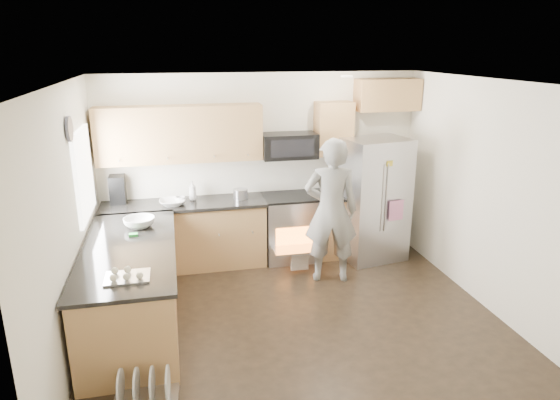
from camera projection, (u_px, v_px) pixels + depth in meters
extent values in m
plane|color=black|center=(295.00, 318.00, 5.62)|extent=(4.50, 4.50, 0.00)
cube|color=white|center=(262.00, 166.00, 7.10)|extent=(4.50, 0.04, 2.60)
cube|color=white|center=(369.00, 299.00, 3.37)|extent=(4.50, 0.04, 2.60)
cube|color=white|center=(69.00, 225.00, 4.77)|extent=(0.04, 4.00, 2.60)
cube|color=white|center=(487.00, 196.00, 5.70)|extent=(0.04, 4.00, 2.60)
cube|color=white|center=(298.00, 82.00, 4.85)|extent=(4.50, 4.00, 0.04)
cube|color=white|center=(84.00, 174.00, 5.63)|extent=(0.04, 1.00, 1.00)
cylinder|color=#FEE8CB|center=(347.00, 76.00, 6.07)|extent=(0.14, 0.14, 0.02)
cylinder|color=#474754|center=(69.00, 129.00, 4.95)|extent=(0.03, 0.26, 0.26)
cube|color=#A16F40|center=(186.00, 237.00, 6.84)|extent=(2.15, 0.60, 0.87)
cube|color=black|center=(184.00, 204.00, 6.70)|extent=(2.19, 0.64, 0.04)
cube|color=#A16F40|center=(333.00, 225.00, 7.28)|extent=(0.50, 0.60, 0.87)
cube|color=black|center=(335.00, 194.00, 7.13)|extent=(0.54, 0.64, 0.04)
cube|color=#A16F40|center=(180.00, 134.00, 6.56)|extent=(2.16, 0.33, 0.74)
cube|color=#A16F40|center=(334.00, 128.00, 6.99)|extent=(0.50, 0.33, 0.74)
cube|color=#A16F40|center=(387.00, 95.00, 7.02)|extent=(0.90, 0.33, 0.44)
imported|color=silver|center=(172.00, 203.00, 6.56)|extent=(0.33, 0.33, 0.08)
imported|color=silver|center=(193.00, 190.00, 6.78)|extent=(0.10, 0.10, 0.26)
imported|color=silver|center=(180.00, 201.00, 6.60)|extent=(0.13, 0.13, 0.11)
cylinder|color=#B7B7BC|center=(240.00, 194.00, 6.86)|extent=(0.20, 0.20, 0.13)
cube|color=black|center=(118.00, 189.00, 6.63)|extent=(0.20, 0.24, 0.38)
cylinder|color=#B7B7BC|center=(329.00, 188.00, 7.23)|extent=(0.11, 0.11, 0.09)
cube|color=#A16F40|center=(132.00, 289.00, 5.36)|extent=(0.90, 2.30, 0.87)
cube|color=black|center=(128.00, 249.00, 5.22)|extent=(0.96, 2.36, 0.04)
imported|color=silver|center=(139.00, 222.00, 5.78)|extent=(0.36, 0.36, 0.11)
cube|color=green|center=(133.00, 235.00, 5.51)|extent=(0.09, 0.07, 0.03)
cube|color=#B7B7BC|center=(127.00, 274.00, 4.50)|extent=(0.40, 0.30, 0.08)
cube|color=#B7B7BC|center=(291.00, 228.00, 7.12)|extent=(0.76, 0.62, 0.90)
cube|color=black|center=(291.00, 197.00, 6.99)|extent=(0.76, 0.60, 0.03)
cube|color=orange|center=(296.00, 239.00, 6.84)|extent=(0.56, 0.02, 0.34)
cube|color=#B7B7BC|center=(299.00, 249.00, 6.72)|extent=(0.70, 0.34, 0.03)
cube|color=white|center=(300.00, 260.00, 6.71)|extent=(0.24, 0.03, 0.28)
cube|color=black|center=(289.00, 146.00, 6.89)|extent=(0.76, 0.40, 0.34)
cube|color=#B7B7BC|center=(374.00, 200.00, 7.02)|extent=(0.95, 0.80, 1.73)
cylinder|color=#B7B7BC|center=(382.00, 198.00, 6.66)|extent=(0.02, 0.02, 0.94)
cylinder|color=#B7B7BC|center=(386.00, 198.00, 6.68)|extent=(0.02, 0.02, 0.94)
cube|color=pink|center=(396.00, 210.00, 6.77)|extent=(0.22, 0.05, 0.28)
cube|color=#8A96DD|center=(373.00, 178.00, 6.56)|extent=(0.17, 0.04, 0.21)
imported|color=gray|center=(331.00, 211.00, 6.32)|extent=(0.76, 0.58, 1.88)
cylinder|color=silver|center=(120.00, 387.00, 4.20)|extent=(0.04, 0.31, 0.30)
cylinder|color=silver|center=(136.00, 386.00, 4.22)|extent=(0.04, 0.31, 0.30)
cylinder|color=silver|center=(152.00, 384.00, 4.24)|extent=(0.04, 0.31, 0.30)
cylinder|color=silver|center=(168.00, 383.00, 4.25)|extent=(0.04, 0.31, 0.30)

